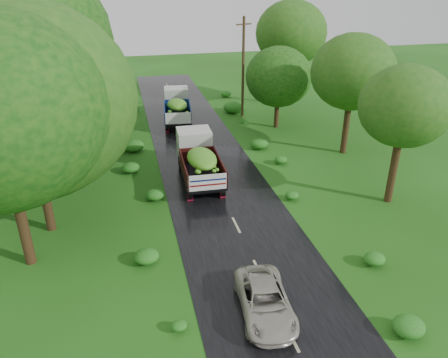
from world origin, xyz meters
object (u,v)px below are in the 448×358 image
object	(u,v)px
car	(265,301)
truck_near	(199,157)
utility_pole	(243,67)
truck_far	(177,106)

from	to	relation	value
car	truck_near	bearing A→B (deg)	96.97
truck_near	car	world-z (taller)	truck_near
car	utility_pole	bearing A→B (deg)	82.06
truck_near	utility_pole	distance (m)	14.09
truck_far	utility_pole	size ratio (longest dim) A/B	0.73
truck_near	utility_pole	xyz separation A→B (m)	(6.29, 12.25, 2.98)
truck_far	car	world-z (taller)	truck_far
truck_far	car	bearing A→B (deg)	-83.50
truck_far	car	distance (m)	24.71
truck_far	car	xyz separation A→B (m)	(0.05, -24.70, -0.87)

